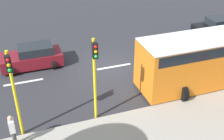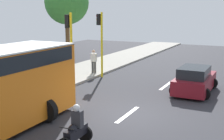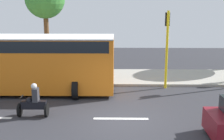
# 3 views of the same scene
# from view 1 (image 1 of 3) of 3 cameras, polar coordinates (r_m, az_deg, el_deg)

# --- Properties ---
(ground_plane) EXTENTS (40.00, 60.00, 0.10)m
(ground_plane) POSITION_cam_1_polar(r_m,az_deg,el_deg) (19.91, 0.37, 0.52)
(ground_plane) COLOR #2D2D33
(sidewalk) EXTENTS (4.00, 60.00, 0.15)m
(sidewalk) POSITION_cam_1_polar(r_m,az_deg,el_deg) (14.67, 9.82, -11.93)
(sidewalk) COLOR #9E998E
(sidewalk) RESTS_ON ground
(lane_stripe_north) EXTENTS (0.20, 2.40, 0.01)m
(lane_stripe_north) POSITION_cam_1_polar(r_m,az_deg,el_deg) (19.00, -16.94, -2.32)
(lane_stripe_north) COLOR white
(lane_stripe_north) RESTS_ON ground
(lane_stripe_mid) EXTENTS (0.20, 2.40, 0.01)m
(lane_stripe_mid) POSITION_cam_1_polar(r_m,az_deg,el_deg) (19.89, 0.37, 0.66)
(lane_stripe_mid) COLOR white
(lane_stripe_mid) RESTS_ON ground
(lane_stripe_south) EXTENTS (0.20, 2.40, 0.01)m
(lane_stripe_south) POSITION_cam_1_polar(r_m,az_deg,el_deg) (22.40, 15.00, 3.15)
(lane_stripe_south) COLOR white
(lane_stripe_south) RESTS_ON ground
(car_maroon) EXTENTS (2.19, 4.02, 1.52)m
(car_maroon) POSITION_cam_1_polar(r_m,az_deg,el_deg) (20.34, -15.29, 2.48)
(car_maroon) COLOR maroon
(car_maroon) RESTS_ON ground
(car_black) EXTENTS (2.25, 3.83, 1.52)m
(car_black) POSITION_cam_1_polar(r_m,az_deg,el_deg) (25.98, 19.96, 7.86)
(car_black) COLOR black
(car_black) RESTS_ON ground
(motorcycle) EXTENTS (0.60, 1.30, 1.53)m
(motorcycle) POSITION_cam_1_polar(r_m,az_deg,el_deg) (20.88, 10.65, 3.60)
(motorcycle) COLOR black
(motorcycle) RESTS_ON ground
(pedestrian_near_signal) EXTENTS (0.40, 0.24, 1.69)m
(pedestrian_near_signal) POSITION_cam_1_polar(r_m,az_deg,el_deg) (13.83, -18.90, -11.04)
(pedestrian_near_signal) COLOR #3F3F3F
(pedestrian_near_signal) RESTS_ON sidewalk
(traffic_light_corner) EXTENTS (0.49, 0.24, 4.50)m
(traffic_light_corner) POSITION_cam_1_polar(r_m,az_deg,el_deg) (13.71, -3.37, 0.04)
(traffic_light_corner) COLOR yellow
(traffic_light_corner) RESTS_ON ground
(traffic_light_midblock) EXTENTS (0.49, 0.24, 4.50)m
(traffic_light_midblock) POSITION_cam_1_polar(r_m,az_deg,el_deg) (13.36, -18.87, -2.62)
(traffic_light_midblock) COLOR yellow
(traffic_light_midblock) RESTS_ON ground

